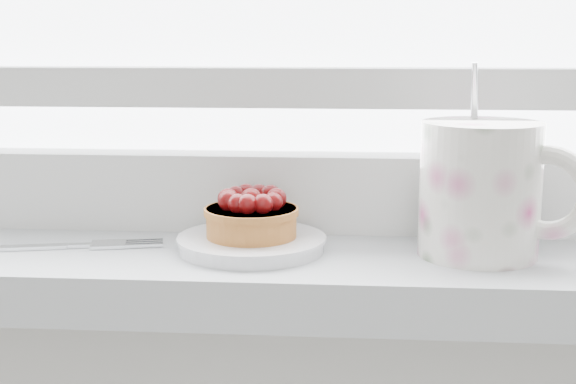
# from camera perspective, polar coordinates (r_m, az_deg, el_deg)

# --- Properties ---
(saucer) EXTENTS (0.12, 0.12, 0.01)m
(saucer) POSITION_cam_1_polar(r_m,az_deg,el_deg) (0.67, -2.60, -3.67)
(saucer) COLOR silver
(saucer) RESTS_ON windowsill
(raspberry_tart) EXTENTS (0.08, 0.08, 0.04)m
(raspberry_tart) POSITION_cam_1_polar(r_m,az_deg,el_deg) (0.66, -2.62, -1.60)
(raspberry_tart) COLOR #975521
(raspberry_tart) RESTS_ON saucer
(floral_mug) EXTENTS (0.15, 0.13, 0.16)m
(floral_mug) POSITION_cam_1_polar(r_m,az_deg,el_deg) (0.66, 13.81, 0.36)
(floral_mug) COLOR silver
(floral_mug) RESTS_ON windowsill
(fork) EXTENTS (0.19, 0.06, 0.00)m
(fork) POSITION_cam_1_polar(r_m,az_deg,el_deg) (0.70, -16.69, -3.74)
(fork) COLOR silver
(fork) RESTS_ON windowsill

